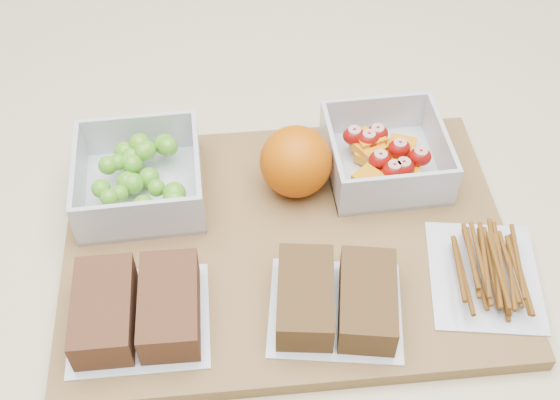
# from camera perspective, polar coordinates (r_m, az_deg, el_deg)

# --- Properties ---
(cutting_board) EXTENTS (0.43, 0.31, 0.02)m
(cutting_board) POSITION_cam_1_polar(r_m,az_deg,el_deg) (0.67, 0.57, -3.56)
(cutting_board) COLOR brown
(cutting_board) RESTS_ON counter
(grape_container) EXTENTS (0.12, 0.12, 0.05)m
(grape_container) POSITION_cam_1_polar(r_m,az_deg,el_deg) (0.70, -11.24, 1.85)
(grape_container) COLOR silver
(grape_container) RESTS_ON cutting_board
(fruit_container) EXTENTS (0.12, 0.12, 0.05)m
(fruit_container) POSITION_cam_1_polar(r_m,az_deg,el_deg) (0.72, 8.53, 3.55)
(fruit_container) COLOR silver
(fruit_container) RESTS_ON cutting_board
(orange) EXTENTS (0.07, 0.07, 0.07)m
(orange) POSITION_cam_1_polar(r_m,az_deg,el_deg) (0.68, 1.30, 3.14)
(orange) COLOR #D05A04
(orange) RESTS_ON cutting_board
(sandwich_bag_left) EXTENTS (0.12, 0.11, 0.04)m
(sandwich_bag_left) POSITION_cam_1_polar(r_m,az_deg,el_deg) (0.61, -11.53, -8.65)
(sandwich_bag_left) COLOR silver
(sandwich_bag_left) RESTS_ON cutting_board
(sandwich_bag_center) EXTENTS (0.13, 0.12, 0.04)m
(sandwich_bag_center) POSITION_cam_1_polar(r_m,az_deg,el_deg) (0.61, 4.59, -8.04)
(sandwich_bag_center) COLOR silver
(sandwich_bag_center) RESTS_ON cutting_board
(pretzel_bag) EXTENTS (0.12, 0.14, 0.03)m
(pretzel_bag) POSITION_cam_1_polar(r_m,az_deg,el_deg) (0.66, 16.47, -5.34)
(pretzel_bag) COLOR silver
(pretzel_bag) RESTS_ON cutting_board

